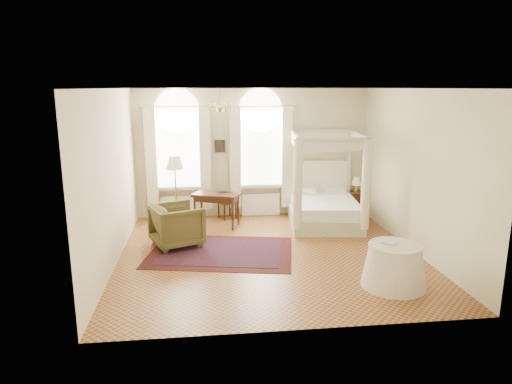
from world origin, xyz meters
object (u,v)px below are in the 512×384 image
Objects in this scene: armchair at (177,225)px; canopy_bed at (324,204)px; floor_lamp at (175,166)px; writing_desk at (216,198)px; stool at (227,203)px; nightstand at (354,203)px; side_table at (394,266)px; coffee_table at (178,226)px.

canopy_bed is at bearing -94.70° from armchair.
writing_desk is at bearing -18.52° from floor_lamp.
floor_lamp is at bearing 171.89° from canopy_bed.
stool is at bearing 13.65° from floor_lamp.
floor_lamp is (-3.62, 0.52, 0.94)m from canopy_bed.
nightstand is at bearing 0.00° from stool.
canopy_bed is 3.78m from floor_lamp.
canopy_bed reaches higher than floor_lamp.
nightstand is at bearing 79.65° from side_table.
armchair is at bearing -156.99° from nightstand.
nightstand is 0.36× the size of floor_lamp.
coffee_table is (-1.17, -1.75, -0.05)m from stool.
side_table is (-0.82, -4.46, 0.06)m from nightstand.
writing_desk reaches higher than stool.
nightstand is 4.98m from armchair.
side_table reaches higher than nightstand.
nightstand is at bearing 20.99° from coffee_table.
canopy_bed is 2.65m from writing_desk.
coffee_table is at bearing -123.67° from stool.
floor_lamp reaches higher than side_table.
canopy_bed is at bearing 14.75° from coffee_table.
writing_desk reaches higher than coffee_table.
writing_desk is 0.72× the size of floor_lamp.
canopy_bed reaches higher than writing_desk.
stool is at bearing -53.61° from armchair.
canopy_bed is 1.85× the size of writing_desk.
canopy_bed is 1.33× the size of floor_lamp.
canopy_bed reaches higher than stool.
writing_desk reaches higher than side_table.
side_table is (3.75, -2.71, -0.01)m from coffee_table.
armchair is at bearing -121.31° from stool.
armchair is (-1.18, -1.95, 0.03)m from stool.
coffee_table is at bearing -27.21° from armchair.
armchair reaches higher than writing_desk.
writing_desk is 1.60m from armchair.
armchair is (-0.89, -1.31, -0.25)m from writing_desk.
stool is (-2.35, 0.83, -0.09)m from canopy_bed.
side_table is (0.24, -3.64, -0.15)m from canopy_bed.
coffee_table is at bearing 144.14° from side_table.
side_table is (2.88, -3.82, -0.34)m from writing_desk.
side_table is (2.58, -4.46, -0.06)m from stool.
canopy_bed is at bearing -8.11° from floor_lamp.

